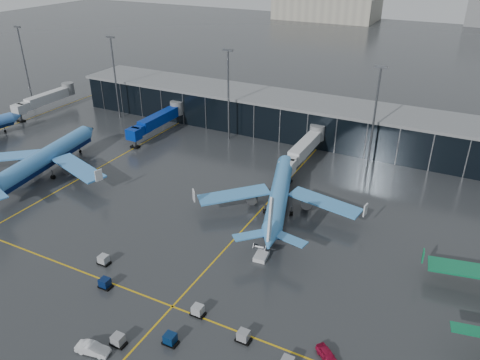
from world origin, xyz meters
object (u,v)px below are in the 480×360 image
at_px(baggage_carts, 171,316).
at_px(service_van_white, 93,349).
at_px(mobile_airstair, 261,255).
at_px(airliner_arkefly, 43,148).
at_px(service_van_red, 327,355).
at_px(airliner_klm_near, 280,183).

distance_m(baggage_carts, service_van_white, 11.83).
bearing_deg(mobile_airstair, airliner_arkefly, 166.39).
bearing_deg(baggage_carts, service_van_white, -120.49).
bearing_deg(service_van_white, service_van_red, -76.02).
distance_m(mobile_airstair, service_van_red, 24.21).
xyz_separation_m(baggage_carts, service_van_red, (23.32, 3.67, -0.05)).
distance_m(airliner_klm_near, service_van_white, 48.67).
distance_m(airliner_klm_near, baggage_carts, 37.98).
distance_m(mobile_airstair, service_van_white, 32.60).
height_order(baggage_carts, mobile_airstair, mobile_airstair).
bearing_deg(airliner_klm_near, service_van_white, -116.75).
xyz_separation_m(baggage_carts, mobile_airstair, (5.67, 20.25, 0.01)).
height_order(airliner_klm_near, service_van_white, airliner_klm_near).
height_order(airliner_arkefly, service_van_red, airliner_arkefly).
relative_size(service_van_red, service_van_white, 0.86).
xyz_separation_m(airliner_klm_near, baggage_carts, (-1.82, -37.53, -5.51)).
relative_size(baggage_carts, service_van_red, 9.54).
height_order(baggage_carts, service_van_red, baggage_carts).
bearing_deg(service_van_red, airliner_klm_near, 72.69).
relative_size(mobile_airstair, service_van_red, 0.83).
xyz_separation_m(airliner_klm_near, service_van_red, (21.50, -33.86, -5.56)).
distance_m(baggage_carts, mobile_airstair, 21.03).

